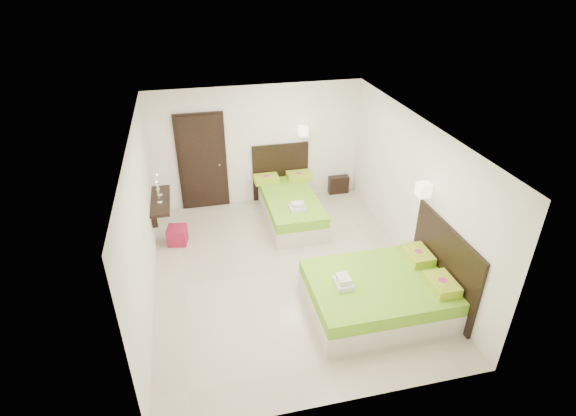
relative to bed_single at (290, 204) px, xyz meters
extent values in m
plane|color=#BCB39C|center=(-0.49, -1.80, -0.32)|extent=(5.50, 5.50, 0.00)
cube|color=beige|center=(0.00, -0.10, -0.15)|extent=(1.04, 2.09, 0.33)
cube|color=#60A51A|center=(0.00, -0.10, 0.12)|extent=(1.03, 2.07, 0.21)
cube|color=black|center=(0.00, 0.92, 0.33)|extent=(1.25, 0.05, 1.30)
cube|color=#9EB821|center=(-0.37, 0.69, 0.30)|extent=(0.52, 0.35, 0.15)
cylinder|color=#C02D77|center=(-0.37, 0.69, 0.37)|extent=(0.13, 0.13, 0.00)
cube|color=#9EB821|center=(0.36, 0.69, 0.30)|extent=(0.52, 0.35, 0.15)
cylinder|color=#C02D77|center=(0.36, 0.69, 0.37)|extent=(0.13, 0.13, 0.00)
cube|color=silver|center=(0.00, -0.67, 0.27)|extent=(0.31, 0.23, 0.08)
cube|color=silver|center=(0.00, -0.67, 0.35)|extent=(0.23, 0.17, 0.08)
cube|color=white|center=(0.46, 0.77, 1.30)|extent=(0.19, 0.19, 0.21)
cylinder|color=#2D2116|center=(0.46, 0.85, 1.30)|extent=(0.03, 0.16, 0.03)
cube|color=beige|center=(0.69, -3.06, -0.15)|extent=(2.15, 1.61, 0.34)
cube|color=#60A51A|center=(0.69, -3.06, 0.13)|extent=(2.13, 1.60, 0.21)
cube|color=black|center=(1.73, -3.06, 0.35)|extent=(0.05, 1.83, 1.34)
cube|color=#9EB821|center=(1.49, -3.43, 0.32)|extent=(0.37, 0.54, 0.15)
cylinder|color=#C02D77|center=(1.49, -3.43, 0.39)|extent=(0.13, 0.13, 0.00)
cube|color=#9EB821|center=(1.49, -2.68, 0.32)|extent=(0.37, 0.54, 0.15)
cylinder|color=#C02D77|center=(1.49, -2.68, 0.39)|extent=(0.13, 0.13, 0.00)
cube|color=silver|center=(0.09, -3.06, 0.28)|extent=(0.24, 0.32, 0.09)
cube|color=silver|center=(0.09, -3.06, 0.37)|extent=(0.18, 0.24, 0.09)
cube|color=white|center=(1.58, -2.38, 1.35)|extent=(0.19, 0.19, 0.21)
cylinder|color=#2D2116|center=(1.66, -2.38, 1.35)|extent=(0.16, 0.03, 0.03)
cube|color=black|center=(1.36, 0.97, -0.11)|extent=(0.47, 0.42, 0.41)
cube|color=maroon|center=(-2.33, -0.46, -0.14)|extent=(0.41, 0.41, 0.35)
cube|color=black|center=(-1.69, 0.91, 0.73)|extent=(1.02, 0.06, 2.14)
cube|color=black|center=(-1.69, 0.87, 0.73)|extent=(0.88, 0.04, 2.06)
cylinder|color=silver|center=(-1.34, 0.84, 0.68)|extent=(0.03, 0.10, 0.03)
cube|color=black|center=(-2.56, -0.20, 0.50)|extent=(0.35, 1.20, 0.06)
cube|color=black|center=(-2.68, -0.65, 0.35)|extent=(0.10, 0.04, 0.30)
cube|color=black|center=(-2.68, 0.25, 0.35)|extent=(0.10, 0.04, 0.30)
cylinder|color=silver|center=(-2.56, -0.35, 0.54)|extent=(0.10, 0.10, 0.02)
cylinder|color=silver|center=(-2.56, -0.35, 0.66)|extent=(0.02, 0.02, 0.22)
cone|color=silver|center=(-2.56, -0.35, 0.79)|extent=(0.07, 0.07, 0.04)
cylinder|color=white|center=(-2.56, -0.35, 0.89)|extent=(0.02, 0.02, 0.15)
sphere|color=#FFB23F|center=(-2.56, -0.35, 0.97)|extent=(0.02, 0.02, 0.02)
cylinder|color=silver|center=(-2.56, -0.05, 0.54)|extent=(0.10, 0.10, 0.02)
cylinder|color=silver|center=(-2.56, -0.05, 0.66)|extent=(0.02, 0.02, 0.22)
cone|color=silver|center=(-2.56, -0.05, 0.79)|extent=(0.07, 0.07, 0.04)
cylinder|color=white|center=(-2.56, -0.05, 0.89)|extent=(0.02, 0.02, 0.15)
sphere|color=#FFB23F|center=(-2.56, -0.05, 0.97)|extent=(0.02, 0.02, 0.02)
camera|label=1|loc=(-1.89, -7.99, 4.54)|focal=28.00mm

